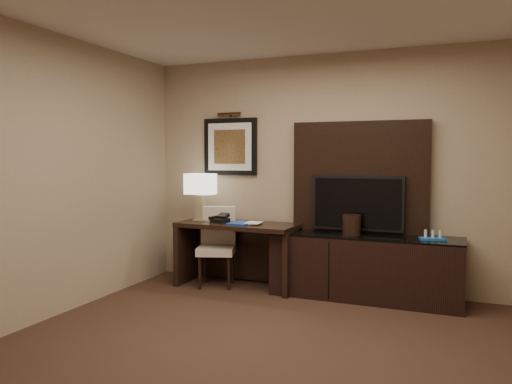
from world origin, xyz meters
The scene contains 16 objects.
floor centered at (0.00, 0.00, -0.01)m, with size 4.50×5.00×0.01m, color #331E17.
wall_back centered at (0.00, 2.50, 1.35)m, with size 4.50×0.01×2.70m, color #9F886B.
wall_left centered at (-2.25, 0.00, 1.35)m, with size 0.01×5.00×2.70m, color #9F886B.
desk centered at (-1.06, 2.15, 0.38)m, with size 1.41×0.60×0.75m, color black.
credenza centered at (0.41, 2.20, 0.34)m, with size 2.00×0.56×0.69m, color black.
tv_wall_panel centered at (0.30, 2.44, 1.27)m, with size 1.50×0.12×1.30m, color black.
tv centered at (0.30, 2.34, 1.02)m, with size 1.00×0.08×0.60m, color black.
artwork centered at (-1.30, 2.48, 1.65)m, with size 0.70×0.04×0.70m, color black.
picture_light centered at (-1.30, 2.44, 2.05)m, with size 0.04×0.04×0.30m, color #3C2113.
desk_chair centered at (-1.30, 2.08, 0.44)m, with size 0.42×0.49×0.88m, color beige, non-canonical shape.
table_lamp centered at (-1.57, 2.20, 1.02)m, with size 0.32×0.18×0.52m, color #9B8A60, non-canonical shape.
desk_phone centered at (-1.27, 2.11, 0.80)m, with size 0.18×0.16×0.09m, color black, non-canonical shape.
blue_folder centered at (-0.98, 2.08, 0.76)m, with size 0.24×0.32×0.02m, color #173799.
book centered at (-0.94, 2.11, 0.88)m, with size 0.18×0.02×0.24m, color beige.
ice_bucket centered at (0.27, 2.16, 0.80)m, with size 0.20×0.20×0.22m, color black.
minibar_tray centered at (1.09, 2.15, 0.73)m, with size 0.25×0.15×0.09m, color #1A5BAC, non-canonical shape.
Camera 1 is at (1.28, -3.15, 1.52)m, focal length 35.00 mm.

